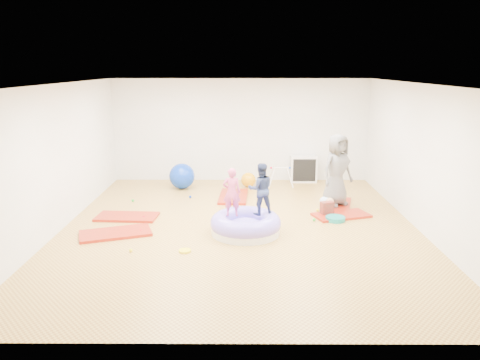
{
  "coord_description": "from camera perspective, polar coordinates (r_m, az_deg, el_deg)",
  "views": [
    {
      "loc": [
        0.05,
        -8.8,
        3.13
      ],
      "look_at": [
        0.0,
        0.3,
        0.9
      ],
      "focal_mm": 35.0,
      "sensor_mm": 36.0,
      "label": 1
    }
  ],
  "objects": [
    {
      "name": "gym_mat_center_back",
      "position": [
        11.4,
        -0.81,
        -2.02
      ],
      "size": [
        0.72,
        1.35,
        0.05
      ],
      "primitive_type": "cube",
      "rotation": [
        0.0,
        0.0,
        1.52
      ],
      "color": "#A8210D",
      "rests_on": "ground"
    },
    {
      "name": "yellow_toy",
      "position": [
        8.23,
        -6.73,
        -8.56
      ],
      "size": [
        0.22,
        0.22,
        0.03
      ],
      "primitive_type": "cylinder",
      "color": "yellow",
      "rests_on": "ground"
    },
    {
      "name": "infant",
      "position": [
        10.71,
        10.76,
        -2.52
      ],
      "size": [
        0.39,
        0.4,
        0.23
      ],
      "color": "#AAC6F0",
      "rests_on": "gym_mat_rear_right"
    },
    {
      "name": "exercise_ball_blue",
      "position": [
        12.26,
        -7.08,
        0.47
      ],
      "size": [
        0.66,
        0.66,
        0.66
      ],
      "primitive_type": "sphere",
      "color": "#0A31B1",
      "rests_on": "ground"
    },
    {
      "name": "exercise_ball_orange",
      "position": [
        12.36,
        1.02,
        0.03
      ],
      "size": [
        0.39,
        0.39,
        0.39
      ],
      "primitive_type": "sphere",
      "color": "orange",
      "rests_on": "ground"
    },
    {
      "name": "gym_mat_rear_right",
      "position": [
        10.98,
        11.69,
        -2.95
      ],
      "size": [
        0.9,
        1.32,
        0.05
      ],
      "primitive_type": "cube",
      "rotation": [
        0.0,
        0.0,
        1.31
      ],
      "color": "#A8210D",
      "rests_on": "ground"
    },
    {
      "name": "inflatable_cushion",
      "position": [
        8.97,
        0.69,
        -5.52
      ],
      "size": [
        1.35,
        1.35,
        0.43
      ],
      "rotation": [
        0.0,
        0.0,
        0.09
      ],
      "color": "silver",
      "rests_on": "ground"
    },
    {
      "name": "child_navy",
      "position": [
        8.89,
        2.54,
        -0.8
      ],
      "size": [
        0.54,
        0.44,
        1.01
      ],
      "primitive_type": "imported",
      "rotation": [
        0.0,
        0.0,
        3.28
      ],
      "color": "navy",
      "rests_on": "inflatable_cushion"
    },
    {
      "name": "gym_mat_front_left",
      "position": [
        9.26,
        -14.94,
        -6.29
      ],
      "size": [
        1.46,
        1.06,
        0.05
      ],
      "primitive_type": "cube",
      "rotation": [
        0.0,
        0.0,
        0.34
      ],
      "color": "#A8210D",
      "rests_on": "ground"
    },
    {
      "name": "adult_caregiver",
      "position": [
        10.7,
        11.74,
        1.22
      ],
      "size": [
        0.94,
        0.86,
        1.62
      ],
      "primitive_type": "imported",
      "rotation": [
        0.0,
        0.0,
        0.56
      ],
      "color": "#5C5C5C",
      "rests_on": "gym_mat_rear_right"
    },
    {
      "name": "balance_disc",
      "position": [
        9.91,
        11.54,
        -4.65
      ],
      "size": [
        0.4,
        0.4,
        0.09
      ],
      "primitive_type": "cylinder",
      "color": "#11817D",
      "rests_on": "ground"
    },
    {
      "name": "child_pink",
      "position": [
        8.8,
        -1.03,
        -1.18
      ],
      "size": [
        0.35,
        0.24,
        0.94
      ],
      "primitive_type": "imported",
      "rotation": [
        0.0,
        0.0,
        3.19
      ],
      "color": "#D34B7D",
      "rests_on": "inflatable_cushion"
    },
    {
      "name": "gym_mat_right",
      "position": [
        10.23,
        12.24,
        -4.22
      ],
      "size": [
        1.3,
        0.93,
        0.05
      ],
      "primitive_type": "cube",
      "rotation": [
        0.0,
        0.0,
        0.32
      ],
      "color": "#A8210D",
      "rests_on": "ground"
    },
    {
      "name": "ball_pit_balls",
      "position": [
        9.87,
        -4.36,
        -4.57
      ],
      "size": [
        4.32,
        3.47,
        0.06
      ],
      "color": "green",
      "rests_on": "ground"
    },
    {
      "name": "room",
      "position": [
        8.97,
        -0.01,
        2.65
      ],
      "size": [
        7.01,
        8.01,
        2.81
      ],
      "color": "gold",
      "rests_on": "ground"
    },
    {
      "name": "gym_mat_mid_left",
      "position": [
        10.18,
        -13.61,
        -4.37
      ],
      "size": [
        1.31,
        0.72,
        0.05
      ],
      "primitive_type": "cube",
      "rotation": [
        0.0,
        0.0,
        -0.07
      ],
      "color": "#A8210D",
      "rests_on": "ground"
    },
    {
      "name": "cube_shelf",
      "position": [
        13.0,
        7.76,
        1.33
      ],
      "size": [
        0.72,
        0.35,
        0.72
      ],
      "color": "silver",
      "rests_on": "ground"
    },
    {
      "name": "infant_play_gym",
      "position": [
        12.47,
        4.95,
        0.79
      ],
      "size": [
        0.67,
        0.63,
        0.51
      ],
      "rotation": [
        0.0,
        0.0,
        0.25
      ],
      "color": "silver",
      "rests_on": "ground"
    },
    {
      "name": "backpack",
      "position": [
        10.18,
        10.56,
        -3.46
      ],
      "size": [
        0.3,
        0.23,
        0.31
      ],
      "primitive_type": "cube",
      "rotation": [
        0.0,
        0.0,
        0.3
      ],
      "color": "#A62A18",
      "rests_on": "ground"
    }
  ]
}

